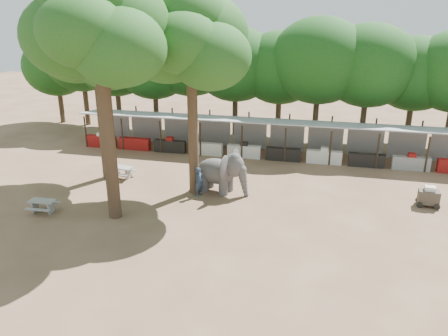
% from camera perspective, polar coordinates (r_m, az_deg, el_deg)
% --- Properties ---
extents(ground, '(100.00, 100.00, 0.00)m').
position_cam_1_polar(ground, '(19.55, -0.53, -10.65)').
color(ground, brown).
rests_on(ground, ground).
extents(vendor_stalls, '(28.00, 2.99, 2.80)m').
position_cam_1_polar(vendor_stalls, '(31.69, 5.46, 3.75)').
color(vendor_stalls, '#989A9F').
rests_on(vendor_stalls, ground).
extents(yard_tree_left, '(7.10, 6.90, 11.02)m').
position_cam_1_polar(yard_tree_left, '(27.04, -16.52, 15.43)').
color(yard_tree_left, '#332316').
rests_on(yard_tree_left, ground).
extents(yard_tree_center, '(7.10, 6.90, 12.04)m').
position_cam_1_polar(yard_tree_center, '(21.17, -16.21, 17.18)').
color(yard_tree_center, '#332316').
rests_on(yard_tree_center, ground).
extents(yard_tree_back, '(7.10, 6.90, 11.36)m').
position_cam_1_polar(yard_tree_back, '(23.70, -4.55, 16.46)').
color(yard_tree_back, '#332316').
rests_on(yard_tree_back, ground).
extents(backdrop_trees, '(46.46, 5.95, 8.33)m').
position_cam_1_polar(backdrop_trees, '(35.86, 6.89, 12.65)').
color(backdrop_trees, '#332316').
rests_on(backdrop_trees, ground).
extents(elephant, '(3.34, 2.47, 2.49)m').
position_cam_1_polar(elephant, '(24.98, -0.24, -0.48)').
color(elephant, '#3E3C3C').
rests_on(elephant, ground).
extents(handler, '(0.60, 0.72, 1.69)m').
position_cam_1_polar(handler, '(24.64, -3.26, -1.80)').
color(handler, '#26384C').
rests_on(handler, ground).
extents(picnic_table_near, '(1.42, 1.30, 0.68)m').
position_cam_1_polar(picnic_table_near, '(24.61, -22.60, -4.42)').
color(picnic_table_near, gray).
rests_on(picnic_table_near, ground).
extents(picnic_table_far, '(1.62, 1.51, 0.71)m').
position_cam_1_polar(picnic_table_far, '(28.15, -13.17, -0.32)').
color(picnic_table_far, gray).
rests_on(picnic_table_far, ground).
extents(cart_back, '(1.23, 0.85, 1.15)m').
position_cam_1_polar(cart_back, '(25.82, 25.17, -3.39)').
color(cart_back, '#352E25').
rests_on(cart_back, ground).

